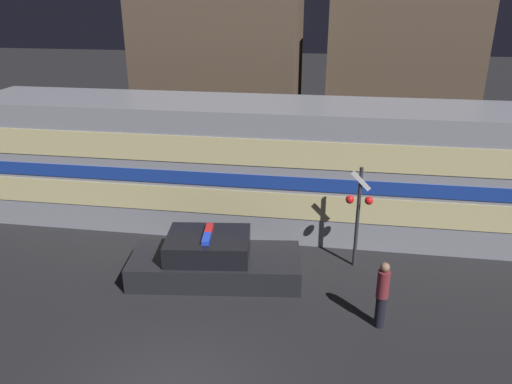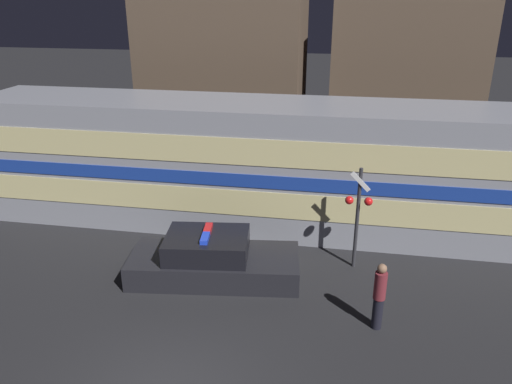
# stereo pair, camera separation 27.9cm
# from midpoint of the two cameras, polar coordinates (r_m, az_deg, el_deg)

# --- Properties ---
(train) EXTENTS (21.25, 3.14, 4.20)m
(train) POSITION_cam_midpoint_polar(r_m,az_deg,el_deg) (16.60, 3.42, 2.92)
(train) COLOR gray
(train) RESTS_ON ground_plane
(police_car) EXTENTS (4.90, 2.47, 1.42)m
(police_car) POSITION_cam_midpoint_polar(r_m,az_deg,el_deg) (14.09, -5.42, -7.82)
(police_car) COLOR black
(police_car) RESTS_ON ground_plane
(pedestrian) EXTENTS (0.29, 0.29, 1.73)m
(pedestrian) POSITION_cam_midpoint_polar(r_m,az_deg,el_deg) (12.28, 13.56, -11.30)
(pedestrian) COLOR black
(pedestrian) RESTS_ON ground_plane
(crossing_signal_near) EXTENTS (0.76, 0.29, 3.05)m
(crossing_signal_near) POSITION_cam_midpoint_polar(r_m,az_deg,el_deg) (14.25, 11.08, -1.94)
(crossing_signal_near) COLOR #2D2D33
(crossing_signal_near) RESTS_ON ground_plane
(building_left) EXTENTS (7.19, 4.63, 8.20)m
(building_left) POSITION_cam_midpoint_polar(r_m,az_deg,el_deg) (23.84, -4.38, 13.70)
(building_left) COLOR brown
(building_left) RESTS_ON ground_plane
(building_center) EXTENTS (6.54, 4.75, 7.19)m
(building_center) POSITION_cam_midpoint_polar(r_m,az_deg,el_deg) (24.74, 15.51, 12.10)
(building_center) COLOR brown
(building_center) RESTS_ON ground_plane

